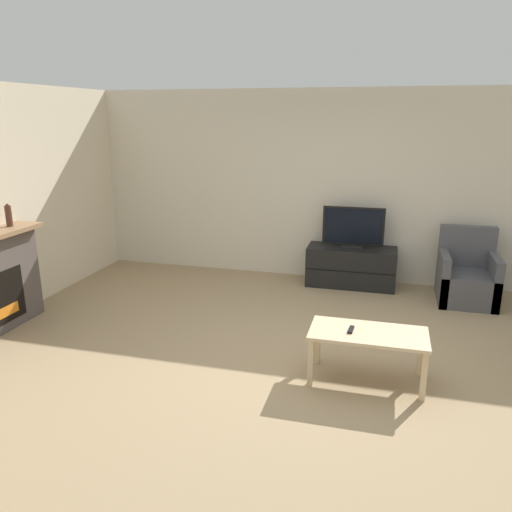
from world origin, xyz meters
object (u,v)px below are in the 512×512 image
remote (351,330)px  mantel_vase_right (9,216)px  tv_stand (351,267)px  coffee_table (368,339)px  armchair (467,279)px  tv (353,229)px

remote → mantel_vase_right: bearing=178.4°
mantel_vase_right → tv_stand: bearing=31.1°
tv_stand → coffee_table: 2.67m
mantel_vase_right → armchair: mantel_vase_right is taller
tv_stand → coffee_table: tv_stand is taller
tv_stand → armchair: size_ratio=1.31×
mantel_vase_right → tv: bearing=31.0°
mantel_vase_right → coffee_table: 4.14m
armchair → coffee_table: armchair is taller
mantel_vase_right → remote: bearing=-6.3°
tv → remote: tv is taller
mantel_vase_right → coffee_table: mantel_vase_right is taller
tv → remote: 2.68m
mantel_vase_right → tv: 4.32m
mantel_vase_right → tv: (3.69, 2.22, -0.42)m
armchair → coffee_table: bearing=-115.3°
mantel_vase_right → tv_stand: 4.41m
armchair → remote: (-1.29, -2.42, 0.19)m
mantel_vase_right → armchair: 5.63m
coffee_table → remote: bearing=-175.8°
coffee_table → tv_stand: bearing=97.6°
coffee_table → remote: (-0.15, -0.01, 0.08)m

